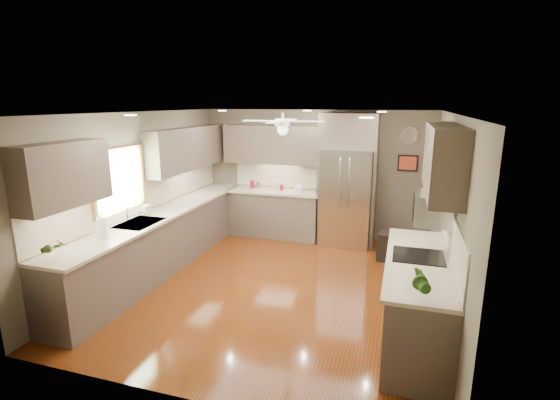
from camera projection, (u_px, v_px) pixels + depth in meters
The scene contains 28 objects.
floor at pixel (277, 285), 6.01m from camera, with size 5.00×5.00×0.00m, color #4A1B09.
ceiling at pixel (276, 113), 5.42m from camera, with size 5.00×5.00×0.00m, color white.
wall_back at pixel (314, 174), 8.03m from camera, with size 4.50×4.50×0.00m, color #645C4C.
wall_front at pixel (186, 273), 3.39m from camera, with size 4.50×4.50×0.00m, color #645C4C.
wall_left at pixel (140, 193), 6.35m from camera, with size 5.00×5.00×0.00m, color #645C4C.
wall_right at pixel (448, 216), 5.07m from camera, with size 5.00×5.00×0.00m, color #645C4C.
canister_a at pixel (253, 184), 8.21m from camera, with size 0.10×0.10×0.15m, color maroon.
canister_b at pixel (259, 186), 8.13m from camera, with size 0.09×0.09×0.15m, color silver.
canister_c at pixel (275, 185), 8.06m from camera, with size 0.10×0.10×0.17m, color #B8AC8A.
canister_d at pixel (282, 187), 8.01m from camera, with size 0.08×0.08×0.11m, color maroon.
soap_bottle at pixel (147, 208), 6.28m from camera, with size 0.09×0.10×0.21m, color white.
potted_plant_left at pixel (55, 246), 4.47m from camera, with size 0.16×0.11×0.31m, color #284F16.
potted_plant_right at pixel (421, 281), 3.58m from camera, with size 0.18×0.14×0.33m, color #284F16.
bowl at pixel (299, 190), 7.88m from camera, with size 0.22×0.22×0.05m, color #B8AC8A.
left_run at pixel (165, 238), 6.59m from camera, with size 0.65×4.70×1.45m.
back_run at pixel (275, 212), 8.15m from camera, with size 1.85×0.65×1.45m.
uppers at pixel (245, 152), 6.44m from camera, with size 4.50×4.70×0.95m.
window at pixel (119, 180), 5.81m from camera, with size 0.05×1.12×0.92m.
sink at pixel (139, 225), 5.88m from camera, with size 0.50×0.70×0.32m.
refrigerator at pixel (347, 182), 7.53m from camera, with size 1.06×0.75×2.45m.
right_run at pixel (417, 297), 4.60m from camera, with size 0.70×2.20×1.45m.
microwave at pixel (433, 208), 4.57m from camera, with size 0.43×0.55×0.34m.
ceiling_fan at pixel (283, 125), 5.74m from camera, with size 1.18×1.18×0.32m.
recessed_lights at pixel (282, 113), 5.80m from camera, with size 2.84×3.14×0.01m.
wall_clock at pixel (410, 136), 7.33m from camera, with size 0.30×0.03×0.30m.
framed_print at pixel (408, 163), 7.44m from camera, with size 0.36×0.03×0.30m.
stool at pixel (392, 246), 6.95m from camera, with size 0.49×0.49×0.50m.
paper_towel at pixel (102, 228), 5.17m from camera, with size 0.12×0.12×0.29m.
Camera 1 is at (1.67, -5.28, 2.64)m, focal length 26.00 mm.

